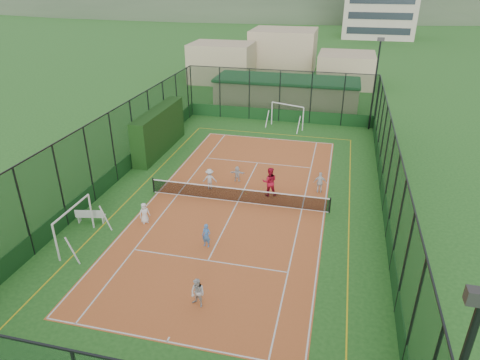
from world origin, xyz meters
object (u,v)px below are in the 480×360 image
(child_near_right, at_px, (198,293))
(child_far_right, at_px, (320,183))
(floodlight_ne, at_px, (375,85))
(white_bench, at_px, (91,215))
(clubhouse, at_px, (286,93))
(child_near_mid, at_px, (206,235))
(child_far_left, at_px, (210,179))
(child_far_back, at_px, (237,174))
(child_near_left, at_px, (144,213))
(futsal_goal_near, at_px, (75,226))
(coach, at_px, (270,182))
(futsal_goal_far, at_px, (287,116))

(child_near_right, xyz_separation_m, child_far_right, (4.44, 12.18, 0.02))
(floodlight_ne, xyz_separation_m, white_bench, (-16.40, -21.00, -3.67))
(clubhouse, distance_m, child_near_right, 31.64)
(clubhouse, xyz_separation_m, child_near_mid, (-0.45, -27.17, -0.89))
(clubhouse, distance_m, white_bench, 27.56)
(child_far_left, distance_m, child_far_back, 2.21)
(child_near_left, relative_size, child_near_mid, 0.95)
(child_far_left, bearing_deg, clubhouse, -110.11)
(clubhouse, xyz_separation_m, child_near_left, (-4.71, -25.71, -0.93))
(white_bench, distance_m, child_far_left, 7.98)
(futsal_goal_near, xyz_separation_m, child_near_right, (7.94, -3.09, -0.36))
(child_near_mid, bearing_deg, futsal_goal_near, -159.09)
(white_bench, xyz_separation_m, child_far_back, (7.04, 7.34, 0.11))
(child_near_right, xyz_separation_m, child_far_left, (-2.84, 10.97, 0.03))
(child_near_left, bearing_deg, child_near_right, -93.09)
(floodlight_ne, bearing_deg, coach, -114.03)
(coach, bearing_deg, floodlight_ne, -126.35)
(futsal_goal_far, distance_m, child_far_left, 14.37)
(child_near_mid, distance_m, child_far_left, 6.77)
(floodlight_ne, height_order, child_far_right, floodlight_ne)
(child_near_left, distance_m, child_far_back, 7.73)
(child_near_left, relative_size, child_far_right, 0.87)
(futsal_goal_far, relative_size, child_near_mid, 2.53)
(child_near_right, height_order, child_far_right, child_far_right)
(white_bench, bearing_deg, clubhouse, 61.67)
(child_near_mid, height_order, child_far_left, child_far_left)
(child_near_left, xyz_separation_m, child_near_mid, (4.25, -1.46, 0.04))
(futsal_goal_far, bearing_deg, child_far_left, -83.58)
(child_near_right, xyz_separation_m, child_far_back, (-1.32, 12.56, -0.15))
(child_near_mid, height_order, child_far_back, child_near_mid)
(futsal_goal_near, bearing_deg, child_far_right, -53.40)
(child_far_left, bearing_deg, coach, 166.40)
(white_bench, height_order, child_far_left, child_far_left)
(child_far_back, height_order, coach, coach)
(futsal_goal_far, xyz_separation_m, child_far_left, (-3.30, -13.98, -0.36))
(futsal_goal_near, xyz_separation_m, child_far_right, (12.38, 9.09, -0.34))
(futsal_goal_near, height_order, child_far_left, futsal_goal_near)
(floodlight_ne, bearing_deg, child_far_right, -104.37)
(futsal_goal_far, distance_m, child_near_mid, 20.56)
(child_near_mid, bearing_deg, child_near_left, 170.76)
(futsal_goal_near, distance_m, coach, 12.11)
(futsal_goal_far, bearing_deg, child_far_back, -78.47)
(white_bench, xyz_separation_m, child_far_right, (12.80, 6.96, 0.28))
(floodlight_ne, distance_m, child_far_right, 14.89)
(clubhouse, bearing_deg, white_bench, -106.46)
(futsal_goal_far, xyz_separation_m, child_far_back, (-1.78, -12.39, -0.53))
(child_near_right, relative_size, child_far_back, 1.26)
(child_near_left, bearing_deg, futsal_goal_near, -178.11)
(child_far_right, bearing_deg, child_far_back, -6.37)
(child_near_left, distance_m, child_near_right, 7.92)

